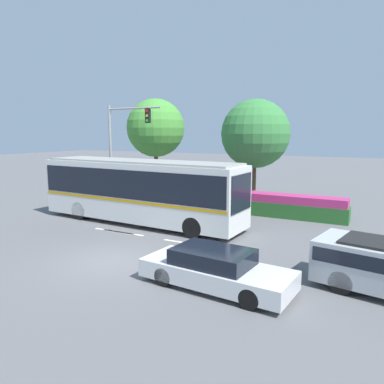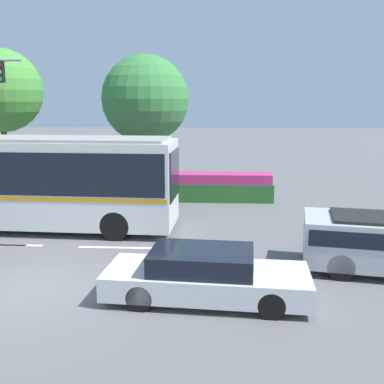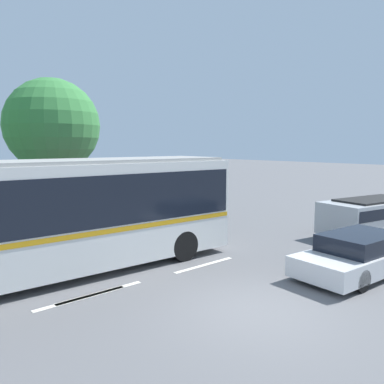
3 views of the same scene
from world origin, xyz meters
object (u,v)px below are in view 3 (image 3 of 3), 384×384
(sedan_foreground, at_px, (362,254))
(suv_left_lane, at_px, (373,214))
(city_bus, at_px, (49,212))
(street_tree_centre, at_px, (52,126))

(sedan_foreground, bearing_deg, suv_left_lane, 25.24)
(city_bus, height_order, street_tree_centre, street_tree_centre)
(sedan_foreground, bearing_deg, street_tree_centre, 108.53)
(city_bus, bearing_deg, street_tree_centre, 69.75)
(sedan_foreground, xyz_separation_m, suv_left_lane, (5.12, 1.94, 0.34))
(street_tree_centre, bearing_deg, city_bus, -112.84)
(suv_left_lane, bearing_deg, street_tree_centre, 135.63)
(city_bus, bearing_deg, sedan_foreground, -36.56)
(city_bus, xyz_separation_m, sedan_foreground, (7.06, -5.75, -1.34))
(city_bus, distance_m, street_tree_centre, 9.53)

